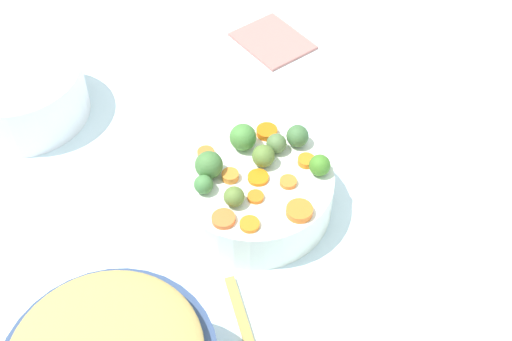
{
  "coord_description": "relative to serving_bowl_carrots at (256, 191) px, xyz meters",
  "views": [
    {
      "loc": [
        0.45,
        -0.43,
        0.84
      ],
      "look_at": [
        -0.03,
        0.0,
        0.1
      ],
      "focal_mm": 45.72,
      "sensor_mm": 36.0,
      "label": 1
    }
  ],
  "objects": [
    {
      "name": "tabletop",
      "position": [
        0.03,
        -0.0,
        -0.05
      ],
      "size": [
        2.4,
        2.4,
        0.02
      ],
      "primitive_type": "cube",
      "color": "white",
      "rests_on": "ground"
    },
    {
      "name": "carrot_slice_1",
      "position": [
        -0.08,
        -0.03,
        0.04
      ],
      "size": [
        0.04,
        0.04,
        0.01
      ],
      "primitive_type": "cylinder",
      "rotation": [
        0.0,
        0.0,
        2.25
      ],
      "color": "orange",
      "rests_on": "serving_bowl_carrots"
    },
    {
      "name": "carrot_slice_6",
      "position": [
        0.05,
        0.02,
        0.04
      ],
      "size": [
        0.03,
        0.03,
        0.01
      ],
      "primitive_type": "cylinder",
      "rotation": [
        0.0,
        0.0,
        0.27
      ],
      "color": "orange",
      "rests_on": "serving_bowl_carrots"
    },
    {
      "name": "brussels_sprout_0",
      "position": [
        -0.01,
        0.02,
        0.05
      ],
      "size": [
        0.04,
        0.04,
        0.04
      ],
      "primitive_type": "sphere",
      "color": "olive",
      "rests_on": "serving_bowl_carrots"
    },
    {
      "name": "brussels_sprout_3",
      "position": [
        -0.03,
        -0.08,
        0.05
      ],
      "size": [
        0.03,
        0.03,
        0.03
      ],
      "primitive_type": "sphere",
      "color": "#447C3E",
      "rests_on": "serving_bowl_carrots"
    },
    {
      "name": "dish_towel",
      "position": [
        -0.29,
        0.31,
        -0.03
      ],
      "size": [
        0.16,
        0.13,
        0.01
      ],
      "primitive_type": "cube",
      "rotation": [
        0.0,
        0.0,
        -0.08
      ],
      "color": "#B7736B",
      "rests_on": "tabletop"
    },
    {
      "name": "brussels_sprout_4",
      "position": [
        -0.01,
        0.09,
        0.05
      ],
      "size": [
        0.04,
        0.04,
        0.04
      ],
      "primitive_type": "sphere",
      "color": "#436F3C",
      "rests_on": "serving_bowl_carrots"
    },
    {
      "name": "brussels_sprout_2",
      "position": [
        0.02,
        -0.06,
        0.05
      ],
      "size": [
        0.03,
        0.03,
        0.03
      ],
      "primitive_type": "sphere",
      "color": "olive",
      "rests_on": "serving_bowl_carrots"
    },
    {
      "name": "carrot_slice_5",
      "position": [
        0.03,
        -0.03,
        0.04
      ],
      "size": [
        0.03,
        0.03,
        0.01
      ],
      "primitive_type": "cylinder",
      "rotation": [
        0.0,
        0.0,
        4.24
      ],
      "color": "orange",
      "rests_on": "serving_bowl_carrots"
    },
    {
      "name": "carrot_slice_0",
      "position": [
        0.1,
        -0.0,
        0.04
      ],
      "size": [
        0.04,
        0.04,
        0.01
      ],
      "primitive_type": "cylinder",
      "rotation": [
        0.0,
        0.0,
        4.61
      ],
      "color": "orange",
      "rests_on": "serving_bowl_carrots"
    },
    {
      "name": "serving_bowl_carrots",
      "position": [
        0.0,
        0.0,
        0.0
      ],
      "size": [
        0.24,
        0.24,
        0.07
      ],
      "primitive_type": "cylinder",
      "color": "white",
      "rests_on": "tabletop"
    },
    {
      "name": "brussels_sprout_7",
      "position": [
        -0.05,
        -0.05,
        0.06
      ],
      "size": [
        0.04,
        0.04,
        0.04
      ],
      "primitive_type": "sphere",
      "color": "#457639",
      "rests_on": "serving_bowl_carrots"
    },
    {
      "name": "carrot_slice_9",
      "position": [
        0.07,
        -0.07,
        0.04
      ],
      "size": [
        0.03,
        0.03,
        0.01
      ],
      "primitive_type": "cylinder",
      "rotation": [
        0.0,
        0.0,
        3.22
      ],
      "color": "orange",
      "rests_on": "serving_bowl_carrots"
    },
    {
      "name": "brussels_sprout_6",
      "position": [
        -0.02,
        0.06,
        0.05
      ],
      "size": [
        0.03,
        0.03,
        0.03
      ],
      "primitive_type": "sphere",
      "color": "#557640",
      "rests_on": "serving_bowl_carrots"
    },
    {
      "name": "carrot_slice_8",
      "position": [
        -0.02,
        -0.03,
        0.04
      ],
      "size": [
        0.03,
        0.03,
        0.01
      ],
      "primitive_type": "cylinder",
      "rotation": [
        0.0,
        0.0,
        3.27
      ],
      "color": "orange",
      "rests_on": "serving_bowl_carrots"
    },
    {
      "name": "carrot_slice_7",
      "position": [
        0.03,
        0.07,
        0.04
      ],
      "size": [
        0.04,
        0.04,
        0.01
      ],
      "primitive_type": "cylinder",
      "rotation": [
        0.0,
        0.0,
        2.13
      ],
      "color": "orange",
      "rests_on": "serving_bowl_carrots"
    },
    {
      "name": "brussels_sprout_1",
      "position": [
        0.06,
        0.07,
        0.05
      ],
      "size": [
        0.03,
        0.03,
        0.03
      ],
      "primitive_type": "sphere",
      "color": "#468528",
      "rests_on": "serving_bowl_carrots"
    },
    {
      "name": "brussels_sprout_5",
      "position": [
        -0.06,
        0.02,
        0.06
      ],
      "size": [
        0.04,
        0.04,
        0.04
      ],
      "primitive_type": "sphere",
      "color": "#488539",
      "rests_on": "serving_bowl_carrots"
    },
    {
      "name": "carrot_slice_4",
      "position": [
        0.03,
        -0.09,
        0.04
      ],
      "size": [
        0.04,
        0.04,
        0.01
      ],
      "primitive_type": "cylinder",
      "rotation": [
        0.0,
        0.0,
        4.38
      ],
      "color": "orange",
      "rests_on": "serving_bowl_carrots"
    },
    {
      "name": "carrot_slice_3",
      "position": [
        -0.05,
        0.07,
        0.04
      ],
      "size": [
        0.05,
        0.05,
        0.01
      ],
      "primitive_type": "cylinder",
      "rotation": [
        0.0,
        0.0,
        2.06
      ],
      "color": "orange",
      "rests_on": "serving_bowl_carrots"
    },
    {
      "name": "casserole_dish",
      "position": [
        -0.44,
        -0.17,
        0.01
      ],
      "size": [
        0.23,
        0.23,
        0.1
      ],
      "primitive_type": "cylinder",
      "color": "white",
      "rests_on": "tabletop"
    },
    {
      "name": "carrot_slice_2",
      "position": [
        0.01,
        -0.0,
        0.04
      ],
      "size": [
        0.03,
        0.03,
        0.01
      ],
      "primitive_type": "cylinder",
      "rotation": [
        0.0,
        0.0,
        1.53
      ],
      "color": "orange",
      "rests_on": "serving_bowl_carrots"
    }
  ]
}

